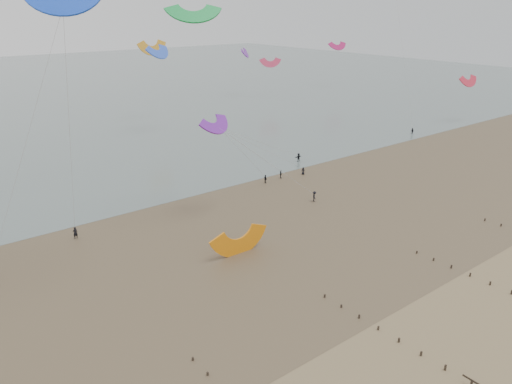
% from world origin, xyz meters
% --- Properties ---
extents(ground, '(500.00, 500.00, 0.00)m').
position_xyz_m(ground, '(0.00, 0.00, 0.00)').
color(ground, brown).
rests_on(ground, ground).
extents(sea_and_shore, '(500.00, 665.00, 0.03)m').
position_xyz_m(sea_and_shore, '(-4.08, 34.40, 0.01)').
color(sea_and_shore, '#475654').
rests_on(sea_and_shore, ground).
extents(kitesurfer_lead, '(0.69, 0.47, 1.87)m').
position_xyz_m(kitesurfer_lead, '(-13.52, 45.75, 0.94)').
color(kitesurfer_lead, black).
rests_on(kitesurfer_lead, ground).
extents(kitesurfers, '(118.32, 23.08, 1.88)m').
position_xyz_m(kitesurfers, '(27.97, 46.94, 0.87)').
color(kitesurfers, black).
rests_on(kitesurfers, ground).
extents(grounded_kite, '(7.84, 6.18, 4.24)m').
position_xyz_m(grounded_kite, '(2.70, 27.12, 0.00)').
color(grounded_kite, orange).
rests_on(grounded_kite, ground).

